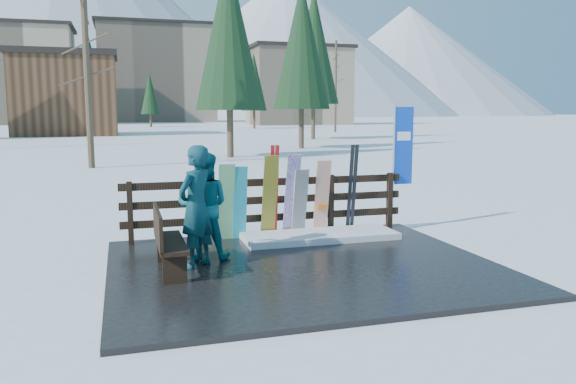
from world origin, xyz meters
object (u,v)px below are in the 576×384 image
object	(u,v)px
rental_flag	(401,150)
person_front	(196,207)
snowboard_5	(322,197)
snowboard_1	(226,202)
person_back	(204,206)
snowboard_2	(270,197)
bench	(166,239)
snowboard_4	(300,202)
snowboard_3	(292,195)
snowboard_0	(240,203)

from	to	relation	value
rental_flag	person_front	world-z (taller)	rental_flag
snowboard_5	snowboard_1	bearing A→B (deg)	180.00
person_back	person_front	bearing A→B (deg)	83.62
snowboard_2	rental_flag	distance (m)	3.02
bench	snowboard_4	size ratio (longest dim) A/B	1.12
rental_flag	person_front	bearing A→B (deg)	-157.12
rental_flag	person_back	xyz separation A→B (m)	(-4.32, -1.45, -0.73)
snowboard_2	person_back	bearing A→B (deg)	-140.28
bench	person_front	distance (m)	0.68
bench	snowboard_3	xyz separation A→B (m)	(2.53, 1.82, 0.29)
snowboard_0	snowboard_5	world-z (taller)	snowboard_5
rental_flag	person_front	xyz separation A→B (m)	(-4.50, -1.90, -0.66)
snowboard_0	person_back	world-z (taller)	person_back
snowboard_1	snowboard_2	size ratio (longest dim) A/B	0.90
snowboard_2	person_front	size ratio (longest dim) A/B	0.86
snowboard_1	snowboard_4	world-z (taller)	snowboard_1
person_front	bench	bearing A→B (deg)	-21.56
snowboard_4	bench	bearing A→B (deg)	-145.98
rental_flag	person_back	bearing A→B (deg)	-161.44
snowboard_1	snowboard_3	xyz separation A→B (m)	(1.28, 0.00, 0.07)
snowboard_2	person_front	distance (m)	2.29
rental_flag	snowboard_3	bearing A→B (deg)	-173.74
person_back	snowboard_0	bearing A→B (deg)	-109.84
snowboard_5	person_back	bearing A→B (deg)	-154.56
snowboard_0	snowboard_1	bearing A→B (deg)	180.00
snowboard_2	snowboard_4	world-z (taller)	snowboard_2
snowboard_1	rental_flag	distance (m)	3.85
snowboard_1	snowboard_4	xyz separation A→B (m)	(1.45, 0.00, -0.07)
bench	person_front	xyz separation A→B (m)	(0.49, 0.19, 0.44)
snowboard_4	snowboard_5	size ratio (longest dim) A/B	0.90
bench	rental_flag	size ratio (longest dim) A/B	0.58
snowboard_0	snowboard_3	world-z (taller)	snowboard_3
snowboard_1	snowboard_3	bearing A→B (deg)	0.00
snowboard_2	person_back	distance (m)	1.85
snowboard_0	person_front	size ratio (longest dim) A/B	0.75
snowboard_4	person_front	distance (m)	2.76
bench	snowboard_2	distance (m)	2.79
snowboard_1	person_front	world-z (taller)	person_front
snowboard_3	rental_flag	size ratio (longest dim) A/B	0.64
person_front	person_back	bearing A→B (deg)	-155.23
snowboard_2	person_back	world-z (taller)	person_back
snowboard_0	rental_flag	bearing A→B (deg)	4.44
rental_flag	person_back	size ratio (longest dim) A/B	1.48
snowboard_5	person_back	xyz separation A→B (m)	(-2.48, -1.18, 0.14)
bench	snowboard_1	bearing A→B (deg)	55.50
snowboard_0	snowboard_4	xyz separation A→B (m)	(1.19, 0.00, -0.04)
snowboard_5	person_front	bearing A→B (deg)	-148.52
snowboard_0	snowboard_2	xyz separation A→B (m)	(0.58, 0.00, 0.10)
snowboard_3	snowboard_5	distance (m)	0.62
snowboard_3	rental_flag	xyz separation A→B (m)	(2.46, 0.27, 0.80)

